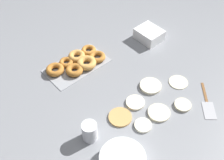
{
  "coord_description": "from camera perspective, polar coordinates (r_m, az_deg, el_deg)",
  "views": [
    {
      "loc": [
        0.74,
        0.64,
        1.17
      ],
      "look_at": [
        0.05,
        -0.13,
        0.04
      ],
      "focal_mm": 45.0,
      "sensor_mm": 36.0,
      "label": 1
    }
  ],
  "objects": [
    {
      "name": "pancake_0",
      "position": [
        1.61,
        13.34,
        -0.38
      ],
      "size": [
        0.11,
        0.11,
        0.01
      ],
      "primitive_type": "cylinder",
      "color": "beige",
      "rests_on": "ground_plane"
    },
    {
      "name": "pancake_4",
      "position": [
        1.51,
        14.17,
        -4.94
      ],
      "size": [
        0.09,
        0.09,
        0.01
      ],
      "primitive_type": "cylinder",
      "color": "beige",
      "rests_on": "ground_plane"
    },
    {
      "name": "pancake_6",
      "position": [
        1.4,
        6.33,
        -9.13
      ],
      "size": [
        0.09,
        0.09,
        0.01
      ],
      "primitive_type": "cylinder",
      "color": "silver",
      "rests_on": "ground_plane"
    },
    {
      "name": "batter_bowl",
      "position": [
        1.28,
        2.16,
        -15.99
      ],
      "size": [
        0.21,
        0.21,
        0.05
      ],
      "color": "white",
      "rests_on": "ground_plane"
    },
    {
      "name": "donut_tray",
      "position": [
        1.67,
        -6.92,
        3.57
      ],
      "size": [
        0.37,
        0.21,
        0.04
      ],
      "color": "#93969B",
      "rests_on": "ground_plane"
    },
    {
      "name": "container_stack",
      "position": [
        1.84,
        7.54,
        9.16
      ],
      "size": [
        0.14,
        0.16,
        0.07
      ],
      "color": "white",
      "rests_on": "ground_plane"
    },
    {
      "name": "pancake_1",
      "position": [
        1.45,
        9.51,
        -6.56
      ],
      "size": [
        0.11,
        0.11,
        0.01
      ],
      "primitive_type": "cylinder",
      "color": "beige",
      "rests_on": "ground_plane"
    },
    {
      "name": "pancake_5",
      "position": [
        1.48,
        4.75,
        -4.58
      ],
      "size": [
        0.1,
        0.1,
        0.01
      ],
      "primitive_type": "cylinder",
      "color": "beige",
      "rests_on": "ground_plane"
    },
    {
      "name": "pancake_3",
      "position": [
        1.56,
        7.83,
        -1.2
      ],
      "size": [
        0.12,
        0.12,
        0.02
      ],
      "primitive_type": "cylinder",
      "color": "beige",
      "rests_on": "ground_plane"
    },
    {
      "name": "pancake_2",
      "position": [
        1.42,
        1.66,
        -7.54
      ],
      "size": [
        0.12,
        0.12,
        0.01
      ],
      "primitive_type": "cylinder",
      "color": "tan",
      "rests_on": "ground_plane"
    },
    {
      "name": "spatula",
      "position": [
        1.55,
        18.92,
        -5.04
      ],
      "size": [
        0.2,
        0.2,
        0.01
      ],
      "rotation": [
        0.0,
        0.0,
        0.8
      ],
      "color": "brown",
      "rests_on": "ground_plane"
    },
    {
      "name": "paper_cup",
      "position": [
        1.32,
        -4.55,
        -10.37
      ],
      "size": [
        0.07,
        0.07,
        0.1
      ],
      "color": "white",
      "rests_on": "ground_plane"
    },
    {
      "name": "ground_plane",
      "position": [
        1.53,
        4.72,
        -2.64
      ],
      "size": [
        3.0,
        3.0,
        0.0
      ],
      "primitive_type": "plane",
      "color": "gray"
    }
  ]
}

